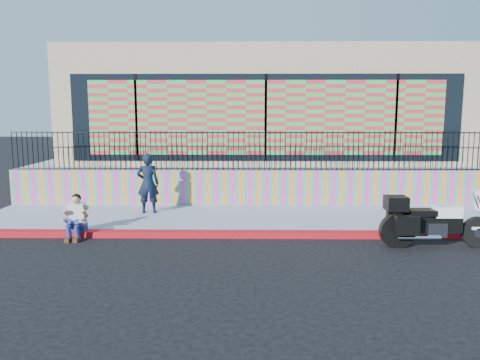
{
  "coord_description": "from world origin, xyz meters",
  "views": [
    {
      "loc": [
        -0.62,
        -11.14,
        3.07
      ],
      "look_at": [
        -0.79,
        1.2,
        1.24
      ],
      "focal_mm": 35.0,
      "sensor_mm": 36.0,
      "label": 1
    }
  ],
  "objects": [
    {
      "name": "police_motorcycle",
      "position": [
        3.66,
        -0.78,
        0.66
      ],
      "size": [
        2.52,
        0.83,
        1.57
      ],
      "color": "black",
      "rests_on": "ground"
    },
    {
      "name": "mural_wall",
      "position": [
        0.0,
        3.25,
        0.7
      ],
      "size": [
        16.0,
        0.2,
        1.1
      ],
      "primitive_type": "cube",
      "color": "#EF3F96",
      "rests_on": "sidewalk"
    },
    {
      "name": "ground",
      "position": [
        0.0,
        0.0,
        0.0
      ],
      "size": [
        90.0,
        90.0,
        0.0
      ],
      "primitive_type": "plane",
      "color": "black",
      "rests_on": "ground"
    },
    {
      "name": "seated_man",
      "position": [
        -4.75,
        -0.2,
        0.45
      ],
      "size": [
        0.54,
        0.71,
        1.06
      ],
      "color": "navy",
      "rests_on": "ground"
    },
    {
      "name": "storefront_building",
      "position": [
        0.0,
        8.13,
        3.25
      ],
      "size": [
        14.0,
        8.06,
        4.0
      ],
      "color": "tan",
      "rests_on": "elevated_platform"
    },
    {
      "name": "metal_fence",
      "position": [
        0.0,
        3.25,
        1.85
      ],
      "size": [
        15.8,
        0.04,
        1.2
      ],
      "primitive_type": null,
      "color": "black",
      "rests_on": "mural_wall"
    },
    {
      "name": "elevated_platform",
      "position": [
        0.0,
        8.35,
        0.62
      ],
      "size": [
        16.0,
        10.0,
        1.25
      ],
      "primitive_type": "cube",
      "color": "#898FA5",
      "rests_on": "ground"
    },
    {
      "name": "sidewalk",
      "position": [
        0.0,
        1.65,
        0.07
      ],
      "size": [
        16.0,
        3.0,
        0.15
      ],
      "primitive_type": "cube",
      "color": "#898FA5",
      "rests_on": "ground"
    },
    {
      "name": "red_curb",
      "position": [
        0.0,
        0.0,
        0.07
      ],
      "size": [
        16.0,
        0.3,
        0.15
      ],
      "primitive_type": "cube",
      "color": "#A80E0C",
      "rests_on": "ground"
    },
    {
      "name": "police_officer",
      "position": [
        -3.45,
        2.08,
        1.01
      ],
      "size": [
        0.66,
        0.47,
        1.72
      ],
      "primitive_type": "imported",
      "rotation": [
        0.0,
        0.0,
        3.23
      ],
      "color": "black",
      "rests_on": "sidewalk"
    }
  ]
}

